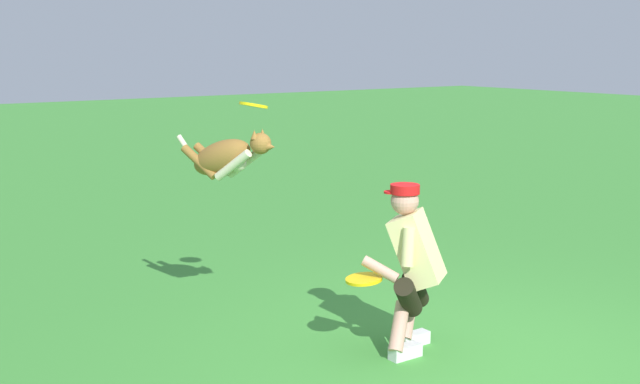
% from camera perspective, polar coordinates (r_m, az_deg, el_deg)
% --- Properties ---
extents(ground_plane, '(60.00, 60.00, 0.00)m').
position_cam_1_polar(ground_plane, '(6.19, 11.65, -11.89)').
color(ground_plane, '#3D8C35').
extents(person, '(0.71, 0.55, 1.29)m').
position_cam_1_polar(person, '(6.16, 6.45, -4.98)').
color(person, silver).
rests_on(person, ground_plane).
extents(dog, '(0.50, 0.93, 0.47)m').
position_cam_1_polar(dog, '(6.64, -6.56, 2.46)').
color(dog, olive).
extents(frisbee_flying, '(0.32, 0.32, 0.08)m').
position_cam_1_polar(frisbee_flying, '(6.47, -4.68, 6.08)').
color(frisbee_flying, yellow).
extents(frisbee_held, '(0.31, 0.31, 0.05)m').
position_cam_1_polar(frisbee_held, '(6.04, 3.09, -6.12)').
color(frisbee_held, yellow).
rests_on(frisbee_held, person).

